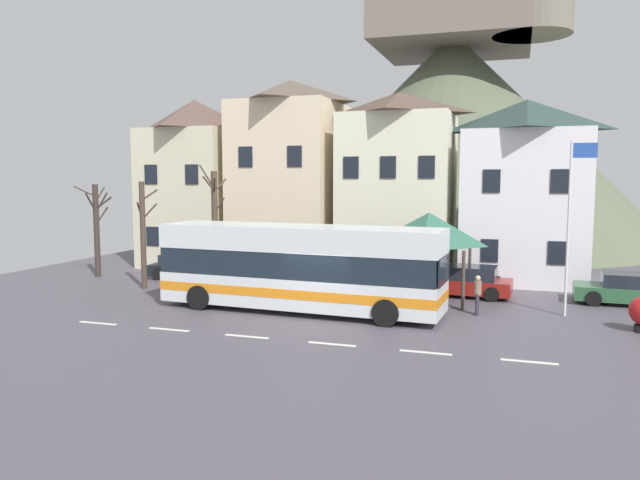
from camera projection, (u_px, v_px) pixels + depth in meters
ground_plane at (316, 322)px, 22.57m from camera, size 40.00×60.00×0.07m
townhouse_00 at (196, 183)px, 36.74m from camera, size 5.28×5.50×9.96m
townhouse_01 at (291, 176)px, 35.17m from camera, size 5.64×6.24×10.87m
townhouse_02 at (398, 185)px, 32.80m from camera, size 5.76×5.34×9.88m
townhouse_03 at (524, 192)px, 30.80m from camera, size 6.04×5.31×9.23m
hilltop_castle at (452, 131)px, 50.79m from camera, size 34.52×34.52×24.46m
transit_bus at (299, 268)px, 24.03m from camera, size 11.58×3.15×3.42m
bus_shelter at (429, 229)px, 26.27m from camera, size 3.60×3.60×3.82m
parked_car_00 at (632, 289)px, 25.35m from camera, size 4.43×2.07×1.32m
parked_car_01 at (462, 281)px, 27.28m from camera, size 4.58×2.16×1.37m
parked_car_02 at (188, 266)px, 32.01m from camera, size 4.19×2.24×1.29m
pedestrian_00 at (478, 292)px, 23.44m from camera, size 0.28×0.31×1.55m
pedestrian_01 at (426, 287)px, 24.83m from camera, size 0.30×0.28×1.52m
public_bench at (482, 284)px, 27.56m from camera, size 1.59×0.48×0.87m
flagpole at (571, 215)px, 22.92m from camera, size 0.95×0.10×6.69m
bare_tree_00 at (97, 228)px, 32.36m from camera, size 1.84×2.13×4.96m
bare_tree_01 at (143, 232)px, 28.86m from camera, size 1.42×1.04×5.14m
bare_tree_02 at (215, 226)px, 29.16m from camera, size 1.31×2.14×5.95m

